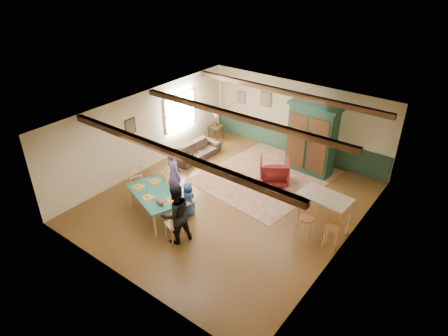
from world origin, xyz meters
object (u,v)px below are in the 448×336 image
Objects in this scene: table_lamp at (216,119)px; bar_stool_left at (306,222)px; end_table at (216,132)px; dining_chair_far_left at (172,187)px; person_man at (174,175)px; armoire at (312,139)px; dining_chair_end_left at (139,183)px; dining_chair_end_right at (175,223)px; counter_table at (323,213)px; bar_stool_right at (332,232)px; cat at (160,201)px; person_child at (188,199)px; sofa at (197,151)px; dining_table at (156,205)px; person_woman at (176,214)px; dining_chair_far_right at (186,200)px; armchair at (274,171)px.

table_lamp is 0.50× the size of bar_stool_left.
end_table is at bearing 154.59° from bar_stool_left.
end_table is at bearing 0.00° from table_lamp.
dining_chair_far_left is 0.40m from person_man.
dining_chair_end_left is at bearing -123.86° from armoire.
dining_chair_end_right is 0.73× the size of counter_table.
end_table is (-1.65, 4.20, -0.19)m from dining_chair_far_left.
bar_stool_right is (6.30, -3.33, -0.33)m from table_lamp.
cat is (1.60, -0.67, 0.37)m from dining_chair_end_left.
armoire reaches higher than cat.
dining_chair_far_left is at bearing -68.49° from end_table.
dining_chair_end_right is 1.67× the size of end_table.
person_child is 2.79× the size of cat.
sofa is at bearing -43.36° from person_man.
dining_table is at bearing 63.43° from person_child.
table_lamp is (-1.65, 4.20, 0.36)m from dining_chair_far_left.
armoire is at bearing 116.93° from bar_stool_right.
dining_chair_end_left is 5.44m from counter_table.
person_woman is 1.64× the size of person_child.
person_woman reaches higher than dining_chair_far_right.
person_child reaches higher than cat.
dining_chair_far_right is at bearing 100.37° from cat.
dining_table is at bearing 30.96° from armchair.
armchair is at bearing -90.30° from person_child.
dining_table is 5.35m from table_lamp.
dining_chair_far_right and dining_chair_end_left have the same top height.
bar_stool_left is at bearing -148.95° from dining_chair_far_left.
dining_chair_end_right is at bearing 155.08° from dining_chair_far_left.
dining_table is 5.51m from armoire.
dining_chair_far_left is 0.92× the size of bar_stool_left.
bar_stool_right reaches higher than dining_chair_far_right.
person_woman is at bearing 8.13° from cat.
dining_chair_end_right is 2.64× the size of cat.
dining_table is 0.74m from cat.
dining_chair_end_left is 0.52× the size of sofa.
bar_stool_right is (0.67, 0.05, -0.02)m from bar_stool_left.
person_man is 3.03× the size of end_table.
bar_stool_left is (3.18, 1.01, 0.02)m from person_child.
end_table is at bearing -178.38° from armoire.
person_child reaches higher than dining_chair_far_right.
bar_stool_right is (4.62, 0.79, -0.37)m from person_man.
person_woman is (1.20, -0.42, 0.46)m from dining_table.
dining_chair_far_left is 2.86m from sofa.
person_child is 1.00× the size of bar_stool_right.
armoire is at bearing -100.80° from person_man.
counter_table is at bearing -142.70° from person_man.
table_lamp is (0.00, 0.00, 0.55)m from end_table.
person_woman is at bearing 49.21° from armchair.
counter_table is (4.15, 1.40, 0.07)m from dining_chair_far_left.
counter_table is (5.81, -2.79, -0.29)m from table_lamp.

